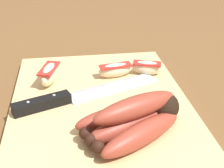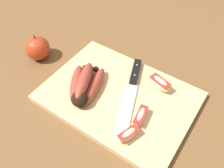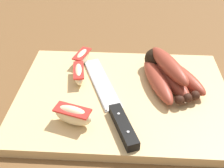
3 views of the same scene
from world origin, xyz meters
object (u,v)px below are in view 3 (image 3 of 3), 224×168
object	(u,v)px
banana_bunch	(167,73)
chefs_knife	(114,109)
apple_wedge_near	(82,57)
apple_wedge_middle	(79,73)
apple_wedge_far	(73,115)

from	to	relation	value
banana_bunch	chefs_knife	distance (m)	0.15
banana_bunch	apple_wedge_near	distance (m)	0.20
chefs_knife	apple_wedge_middle	bearing A→B (deg)	130.17
banana_bunch	apple_wedge_middle	size ratio (longest dim) A/B	2.35
chefs_knife	apple_wedge_far	distance (m)	0.08
apple_wedge_middle	chefs_knife	bearing A→B (deg)	-49.83
apple_wedge_middle	apple_wedge_near	bearing A→B (deg)	91.99
banana_bunch	chefs_knife	size ratio (longest dim) A/B	0.63
chefs_knife	apple_wedge_near	size ratio (longest dim) A/B	4.17
apple_wedge_near	apple_wedge_middle	world-z (taller)	same
apple_wedge_near	chefs_knife	bearing A→B (deg)	-62.68
banana_bunch	apple_wedge_far	world-z (taller)	banana_bunch
apple_wedge_middle	apple_wedge_far	distance (m)	0.13
apple_wedge_near	apple_wedge_far	bearing A→B (deg)	-86.51
banana_bunch	apple_wedge_near	xyz separation A→B (m)	(-0.19, 0.06, -0.01)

